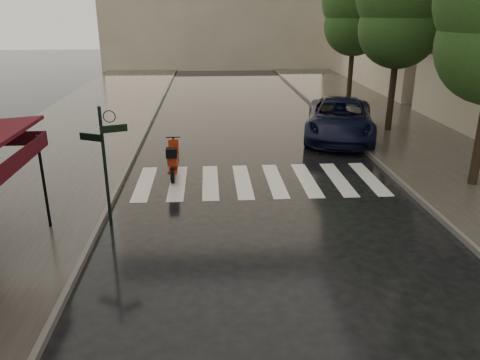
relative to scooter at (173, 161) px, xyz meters
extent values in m
plane|color=black|center=(-0.19, -6.61, -0.56)|extent=(120.00, 120.00, 0.00)
cube|color=#38332D|center=(-4.69, 5.39, -0.50)|extent=(6.00, 60.00, 0.12)
cube|color=#38332D|center=(10.06, 5.39, -0.50)|extent=(5.50, 60.00, 0.12)
cube|color=#595651|center=(-1.64, 5.39, -0.48)|extent=(0.12, 60.00, 0.16)
cube|color=#595651|center=(7.26, 5.39, -0.48)|extent=(0.12, 60.00, 0.16)
cube|color=silver|center=(-0.89, -0.61, -0.55)|extent=(0.50, 3.20, 0.01)
cube|color=silver|center=(0.16, -0.61, -0.55)|extent=(0.50, 3.20, 0.01)
cube|color=silver|center=(1.21, -0.61, -0.55)|extent=(0.50, 3.20, 0.01)
cube|color=silver|center=(2.26, -0.61, -0.55)|extent=(0.50, 3.20, 0.01)
cube|color=silver|center=(3.31, -0.61, -0.55)|extent=(0.50, 3.20, 0.01)
cube|color=silver|center=(4.36, -0.61, -0.55)|extent=(0.50, 3.20, 0.01)
cube|color=silver|center=(5.41, -0.61, -0.55)|extent=(0.50, 3.20, 0.01)
cube|color=silver|center=(6.46, -0.61, -0.55)|extent=(0.50, 3.20, 0.01)
cylinder|color=black|center=(-2.84, -3.86, 0.74)|extent=(0.07, 0.07, 2.35)
cylinder|color=black|center=(-1.39, -3.61, 0.99)|extent=(0.08, 0.08, 3.10)
cube|color=black|center=(-1.09, -3.61, 1.99)|extent=(0.62, 0.26, 0.18)
cube|color=black|center=(-1.67, -3.61, 1.79)|extent=(0.56, 0.29, 0.18)
cylinder|color=black|center=(9.31, 5.39, 1.80)|extent=(0.28, 0.28, 4.48)
sphere|color=#1F3714|center=(9.31, 5.39, 3.96)|extent=(3.40, 3.40, 3.40)
cylinder|color=black|center=(9.51, 12.39, 1.75)|extent=(0.28, 0.28, 4.37)
sphere|color=#1F3714|center=(9.51, 12.39, 3.85)|extent=(3.40, 3.40, 3.40)
sphere|color=#1F3714|center=(9.51, 12.39, 5.18)|extent=(3.80, 3.80, 3.80)
cylinder|color=black|center=(0.01, -0.59, -0.30)|extent=(0.11, 0.51, 0.51)
cylinder|color=black|center=(-0.01, 0.72, -0.30)|extent=(0.11, 0.51, 0.51)
cube|color=maroon|center=(0.00, 0.09, -0.22)|extent=(0.31, 1.37, 0.11)
cube|color=maroon|center=(0.00, -0.17, 0.10)|extent=(0.32, 0.58, 0.29)
cube|color=maroon|center=(-0.01, 0.57, 0.18)|extent=(0.34, 0.13, 0.79)
cylinder|color=black|center=(-0.01, 0.67, 0.62)|extent=(0.48, 0.04, 0.04)
cube|color=black|center=(0.01, -0.56, 0.44)|extent=(0.34, 0.32, 0.29)
imported|color=black|center=(6.81, 4.55, 0.28)|extent=(4.21, 6.52, 1.67)
camera|label=1|loc=(1.21, -14.81, 4.71)|focal=35.00mm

